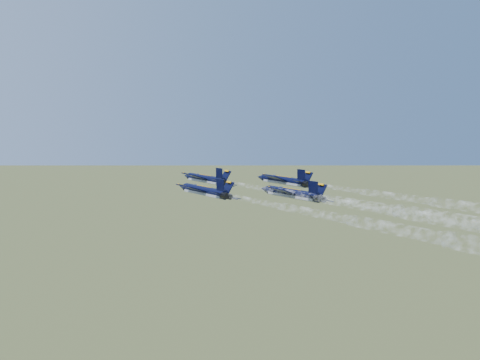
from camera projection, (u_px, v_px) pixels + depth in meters
jet_lead at (205, 179)px, 123.14m from camera, size 13.32×17.65×5.15m
jet_left at (204, 191)px, 105.66m from camera, size 13.32×17.65×5.15m
jet_right at (283, 181)px, 120.61m from camera, size 13.32×17.65×5.15m
jet_slot at (291, 194)px, 102.54m from camera, size 13.32×17.65×5.15m
smoke_trail_lead at (369, 210)px, 85.64m from camera, size 4.80×61.24×2.74m
smoke_trail_left at (409, 237)px, 68.16m from camera, size 4.80×61.24×2.74m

